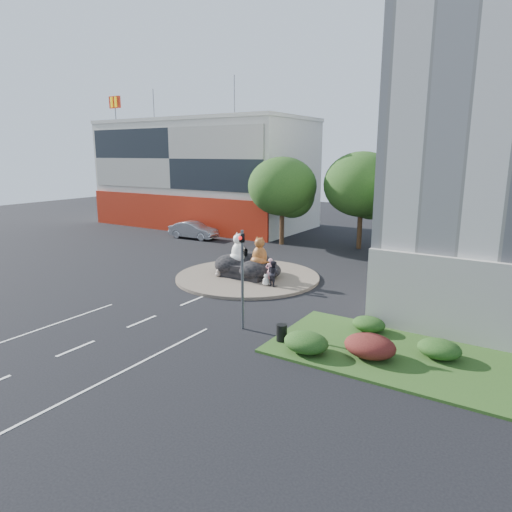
# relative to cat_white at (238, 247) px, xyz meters

# --- Properties ---
(ground) EXTENTS (120.00, 120.00, 0.00)m
(ground) POSITION_rel_cat_white_xyz_m (0.69, -9.89, -2.15)
(ground) COLOR black
(ground) RESTS_ON ground
(roundabout_island) EXTENTS (10.00, 10.00, 0.20)m
(roundabout_island) POSITION_rel_cat_white_xyz_m (0.69, 0.11, -2.05)
(roundabout_island) COLOR brown
(roundabout_island) RESTS_ON ground
(rock_plinth) EXTENTS (3.20, 2.60, 0.90)m
(rock_plinth) POSITION_rel_cat_white_xyz_m (0.69, 0.11, -1.50)
(rock_plinth) COLOR black
(rock_plinth) RESTS_ON roundabout_island
(shophouse_block) EXTENTS (25.20, 12.30, 17.40)m
(shophouse_block) POSITION_rel_cat_white_xyz_m (-17.31, 18.02, 4.03)
(shophouse_block) COLOR silver
(shophouse_block) RESTS_ON ground
(grass_verge) EXTENTS (10.00, 6.00, 0.12)m
(grass_verge) POSITION_rel_cat_white_xyz_m (12.69, -6.89, -2.09)
(grass_verge) COLOR #274D19
(grass_verge) RESTS_ON ground
(tree_left) EXTENTS (6.46, 6.46, 8.27)m
(tree_left) POSITION_rel_cat_white_xyz_m (-3.24, 12.17, 3.10)
(tree_left) COLOR #382314
(tree_left) RESTS_ON ground
(tree_mid) EXTENTS (6.84, 6.84, 8.76)m
(tree_mid) POSITION_rel_cat_white_xyz_m (3.76, 14.17, 3.41)
(tree_mid) COLOR #382314
(tree_mid) RESTS_ON ground
(tree_right) EXTENTS (5.70, 5.70, 7.30)m
(tree_right) POSITION_rel_cat_white_xyz_m (9.76, 10.17, 2.48)
(tree_right) COLOR #382314
(tree_right) RESTS_ON ground
(hedge_near_green) EXTENTS (2.00, 1.60, 0.90)m
(hedge_near_green) POSITION_rel_cat_white_xyz_m (9.69, -8.89, -1.58)
(hedge_near_green) COLOR #143D13
(hedge_near_green) RESTS_ON grass_verge
(hedge_red) EXTENTS (2.20, 1.76, 0.99)m
(hedge_red) POSITION_rel_cat_white_xyz_m (12.19, -7.89, -1.54)
(hedge_red) COLOR #461312
(hedge_red) RESTS_ON grass_verge
(hedge_mid_green) EXTENTS (1.80, 1.44, 0.81)m
(hedge_mid_green) POSITION_rel_cat_white_xyz_m (14.69, -6.39, -1.63)
(hedge_mid_green) COLOR #143D13
(hedge_mid_green) RESTS_ON grass_verge
(hedge_back_green) EXTENTS (1.60, 1.28, 0.72)m
(hedge_back_green) POSITION_rel_cat_white_xyz_m (11.19, -5.09, -1.67)
(hedge_back_green) COLOR #143D13
(hedge_back_green) RESTS_ON grass_verge
(traffic_light) EXTENTS (0.44, 1.24, 5.00)m
(traffic_light) POSITION_rel_cat_white_xyz_m (5.79, -7.90, 1.47)
(traffic_light) COLOR #595B60
(traffic_light) RESTS_ON ground
(street_lamp) EXTENTS (2.34, 0.22, 8.06)m
(street_lamp) POSITION_rel_cat_white_xyz_m (13.51, -1.89, 2.40)
(street_lamp) COLOR #595B60
(street_lamp) RESTS_ON ground
(cat_white) EXTENTS (1.62, 1.55, 2.11)m
(cat_white) POSITION_rel_cat_white_xyz_m (0.00, 0.00, 0.00)
(cat_white) COLOR white
(cat_white) RESTS_ON rock_plinth
(cat_tabby) EXTENTS (1.24, 1.08, 2.01)m
(cat_tabby) POSITION_rel_cat_white_xyz_m (1.77, -0.03, -0.05)
(cat_tabby) COLOR #AD7124
(cat_tabby) RESTS_ON rock_plinth
(kitten_calico) EXTENTS (0.61, 0.57, 0.82)m
(kitten_calico) POSITION_rel_cat_white_xyz_m (-0.91, -1.12, -1.54)
(kitten_calico) COLOR beige
(kitten_calico) RESTS_ON roundabout_island
(kitten_white) EXTENTS (0.62, 0.63, 0.80)m
(kitten_white) POSITION_rel_cat_white_xyz_m (3.04, -1.29, -1.55)
(kitten_white) COLOR silver
(kitten_white) RESTS_ON roundabout_island
(pedestrian_pink) EXTENTS (0.73, 0.65, 1.69)m
(pedestrian_pink) POSITION_rel_cat_white_xyz_m (3.02, -0.71, -1.11)
(pedestrian_pink) COLOR pink
(pedestrian_pink) RESTS_ON roundabout_island
(pedestrian_dark) EXTENTS (0.99, 0.90, 1.67)m
(pedestrian_dark) POSITION_rel_cat_white_xyz_m (3.47, -1.09, -1.12)
(pedestrian_dark) COLOR black
(pedestrian_dark) RESTS_ON roundabout_island
(parked_car) EXTENTS (5.34, 2.20, 1.72)m
(parked_car) POSITION_rel_cat_white_xyz_m (-12.40, 9.86, -1.29)
(parked_car) COLOR #9C9DA3
(parked_car) RESTS_ON ground
(litter_bin) EXTENTS (0.51, 0.51, 0.78)m
(litter_bin) POSITION_rel_cat_white_xyz_m (8.19, -8.38, -1.64)
(litter_bin) COLOR black
(litter_bin) RESTS_ON grass_verge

